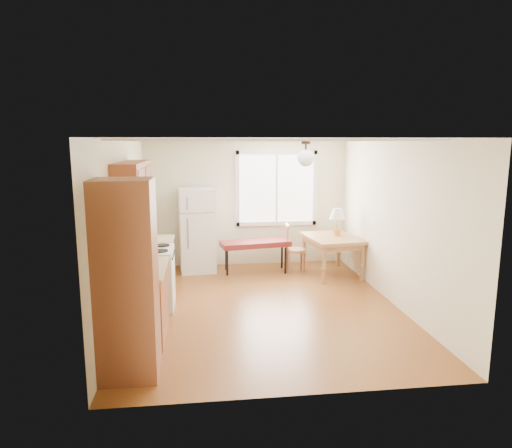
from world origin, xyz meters
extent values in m
cube|color=#603113|center=(0.00, 0.00, 0.00)|extent=(4.60, 5.60, 0.12)
cube|color=white|center=(0.00, 0.00, 2.50)|extent=(4.60, 5.60, 0.12)
cube|color=beige|center=(0.00, 2.50, 1.25)|extent=(4.60, 0.10, 2.50)
cube|color=beige|center=(0.00, -2.50, 1.25)|extent=(4.60, 0.10, 2.50)
cube|color=beige|center=(-2.00, 0.00, 1.25)|extent=(0.10, 5.60, 2.50)
cube|color=beige|center=(2.00, 0.00, 1.25)|extent=(0.10, 5.60, 2.50)
cube|color=brown|center=(-1.70, -1.85, 1.05)|extent=(0.60, 0.60, 2.10)
cube|color=brown|center=(-1.70, -0.85, 0.43)|extent=(0.60, 1.10, 0.86)
cube|color=tan|center=(-1.69, -0.85, 0.88)|extent=(0.62, 1.14, 0.04)
cube|color=white|center=(-1.68, 0.20, 0.45)|extent=(0.65, 0.76, 0.90)
cube|color=brown|center=(-1.70, 0.95, 0.43)|extent=(0.60, 0.60, 0.86)
cube|color=brown|center=(-1.83, -0.15, 1.85)|extent=(0.33, 1.60, 0.70)
cube|color=white|center=(0.60, 2.48, 1.55)|extent=(1.50, 0.02, 1.35)
cylinder|color=#302215|center=(0.70, 0.40, 2.46)|extent=(0.14, 0.14, 0.06)
cylinder|color=#302215|center=(0.70, 0.40, 2.36)|extent=(0.03, 0.03, 0.16)
sphere|color=white|center=(0.70, 0.40, 2.22)|extent=(0.26, 0.26, 0.26)
cube|color=white|center=(-1.00, 2.12, 0.80)|extent=(0.72, 0.72, 1.61)
cube|color=gray|center=(-1.00, 1.79, 1.18)|extent=(0.66, 0.02, 0.02)
cube|color=gray|center=(-1.17, 1.77, 0.96)|extent=(0.03, 0.03, 0.96)
cube|color=maroon|center=(0.10, 1.90, 0.56)|extent=(1.38, 0.71, 0.10)
cylinder|color=black|center=(-0.45, 1.71, 0.25)|extent=(0.04, 0.04, 0.51)
cylinder|color=black|center=(0.65, 1.71, 0.25)|extent=(0.04, 0.04, 0.51)
cylinder|color=black|center=(-0.45, 2.08, 0.25)|extent=(0.04, 0.04, 0.51)
cylinder|color=black|center=(0.65, 2.08, 0.25)|extent=(0.04, 0.04, 0.51)
cube|color=#97623A|center=(1.50, 1.53, 0.70)|extent=(1.02, 1.27, 0.06)
cube|color=#97623A|center=(1.50, 1.53, 0.62)|extent=(0.90, 1.16, 0.10)
cylinder|color=#97623A|center=(1.20, 0.98, 0.34)|extent=(0.07, 0.07, 0.67)
cylinder|color=#97623A|center=(1.93, 1.07, 0.34)|extent=(0.07, 0.07, 0.67)
cylinder|color=#97623A|center=(1.07, 2.00, 0.34)|extent=(0.07, 0.07, 0.67)
cylinder|color=#97623A|center=(1.80, 2.09, 0.34)|extent=(0.07, 0.07, 0.67)
cylinder|color=#97623A|center=(0.88, 1.90, 0.40)|extent=(0.39, 0.39, 0.05)
cylinder|color=#97623A|center=(0.73, 1.78, 0.20)|extent=(0.04, 0.04, 0.40)
cylinder|color=#97623A|center=(1.00, 1.75, 0.20)|extent=(0.04, 0.04, 0.40)
cylinder|color=#97623A|center=(0.76, 2.05, 0.20)|extent=(0.04, 0.04, 0.40)
cylinder|color=#97623A|center=(1.02, 2.02, 0.20)|extent=(0.04, 0.04, 0.40)
cylinder|color=gold|center=(1.61, 1.61, 0.79)|extent=(0.14, 0.14, 0.12)
cylinder|color=gold|center=(1.61, 1.61, 0.95)|extent=(0.02, 0.02, 0.20)
cone|color=silver|center=(1.61, 1.61, 1.15)|extent=(0.30, 0.30, 0.20)
cube|color=black|center=(-1.72, -1.25, 0.94)|extent=(0.21, 0.23, 0.07)
cube|color=black|center=(-1.72, -1.33, 1.10)|extent=(0.17, 0.10, 0.25)
cylinder|color=black|center=(-1.72, -1.21, 1.02)|extent=(0.12, 0.12, 0.11)
cylinder|color=red|center=(-1.75, -1.00, 0.98)|extent=(0.11, 0.11, 0.16)
sphere|color=red|center=(-1.75, -1.00, 1.09)|extent=(0.06, 0.06, 0.06)
camera|label=1|loc=(-0.92, -6.54, 2.46)|focal=32.00mm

